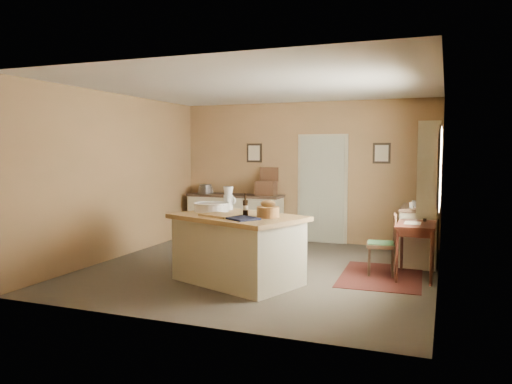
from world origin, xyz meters
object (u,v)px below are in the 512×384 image
at_px(sideboard, 236,215).
at_px(right_cabinet, 419,234).
at_px(shelving_unit, 431,200).
at_px(writing_desk, 416,231).
at_px(desk_chair, 381,245).
at_px(work_island, 238,247).

xyz_separation_m(sideboard, right_cabinet, (3.54, -0.95, -0.02)).
relative_size(right_cabinet, shelving_unit, 0.53).
height_order(writing_desk, desk_chair, desk_chair).
relative_size(sideboard, desk_chair, 2.23).
height_order(sideboard, right_cabinet, sideboard).
relative_size(writing_desk, desk_chair, 0.98).
bearing_deg(writing_desk, shelving_unit, 84.34).
height_order(sideboard, shelving_unit, shelving_unit).
bearing_deg(shelving_unit, work_island, -132.36).
distance_m(sideboard, shelving_unit, 3.74).
height_order(work_island, sideboard, work_island).
xyz_separation_m(desk_chair, shelving_unit, (0.62, 1.52, 0.52)).
bearing_deg(right_cabinet, work_island, -137.42).
bearing_deg(desk_chair, sideboard, 140.81).
relative_size(work_island, shelving_unit, 1.04).
height_order(desk_chair, right_cabinet, right_cabinet).
relative_size(work_island, desk_chair, 2.29).
relative_size(desk_chair, shelving_unit, 0.45).
bearing_deg(sideboard, right_cabinet, -14.95).
distance_m(sideboard, right_cabinet, 3.67).
distance_m(work_island, shelving_unit, 3.56).
xyz_separation_m(writing_desk, right_cabinet, (-0.00, 0.95, -0.21)).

